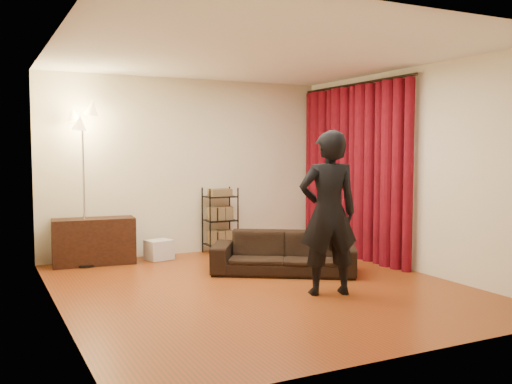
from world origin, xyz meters
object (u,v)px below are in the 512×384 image
sofa (284,253)px  person (328,213)px  wire_shelf (220,220)px  storage_boxes (159,250)px  floor_lamp (84,187)px  media_cabinet (94,241)px

sofa → person: (-0.08, -1.16, 0.64)m
sofa → wire_shelf: wire_shelf is taller
sofa → storage_boxes: size_ratio=5.16×
sofa → floor_lamp: (-2.25, 1.62, 0.83)m
person → storage_boxes: size_ratio=5.10×
floor_lamp → storage_boxes: bearing=-0.5°
sofa → wire_shelf: 1.75m
storage_boxes → floor_lamp: floor_lamp is taller
storage_boxes → wire_shelf: wire_shelf is taller
wire_shelf → floor_lamp: 2.15m
storage_boxes → floor_lamp: (-1.06, 0.01, 0.95)m
person → wire_shelf: size_ratio=1.79×
storage_boxes → wire_shelf: size_ratio=0.35×
media_cabinet → storage_boxes: (0.92, -0.08, -0.18)m
storage_boxes → wire_shelf: bearing=6.3°
media_cabinet → storage_boxes: size_ratio=3.13×
sofa → wire_shelf: bearing=127.9°
media_cabinet → wire_shelf: 1.95m
person → floor_lamp: bearing=-36.2°
sofa → floor_lamp: 2.89m
person → floor_lamp: size_ratio=0.83×
person → storage_boxes: (-1.11, 2.76, -0.77)m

